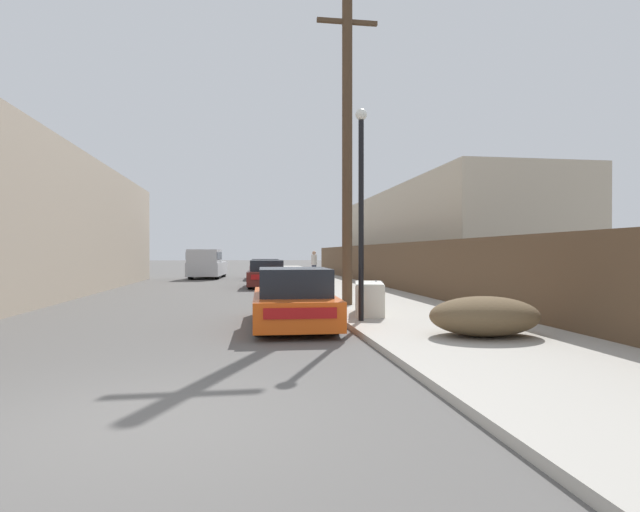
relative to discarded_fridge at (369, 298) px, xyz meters
The scene contains 13 objects.
ground_plane 8.29m from the discarded_fridge, 119.37° to the right, with size 220.00×220.00×0.00m, color #595654.
sidewalk_curb 16.35m from the discarded_fridge, 85.63° to the left, with size 4.20×63.00×0.12m, color #ADA89E.
discarded_fridge is the anchor object (origin of this frame).
parked_sports_car_red 2.19m from the discarded_fridge, 155.22° to the right, with size 1.87×4.48×1.31m.
car_parked_mid 12.06m from the discarded_fridge, 99.59° to the left, with size 1.97×4.26×1.30m.
car_parked_far 19.43m from the discarded_fridge, 95.41° to the left, with size 1.86×4.57×1.27m.
pickup_truck 21.47m from the discarded_fridge, 104.82° to the left, with size 2.35×5.35×1.86m.
utility_pole 4.91m from the discarded_fridge, 92.01° to the left, with size 1.80×0.30×9.22m.
street_lamp 2.68m from the discarded_fridge, 112.36° to the right, with size 0.26×0.26×4.75m.
brush_pile 3.72m from the discarded_fridge, 69.72° to the right, with size 2.05×1.50×0.72m.
wooden_fence 10.44m from the discarded_fridge, 72.16° to the left, with size 0.08×36.77×1.93m, color brown.
building_right_house 17.94m from the discarded_fridge, 64.32° to the left, with size 6.00×22.17×5.15m, color beige.
pedestrian 18.25m from the discarded_fridge, 86.42° to the left, with size 0.34×0.34×1.64m.
Camera 1 is at (1.00, -4.86, 1.64)m, focal length 28.00 mm.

